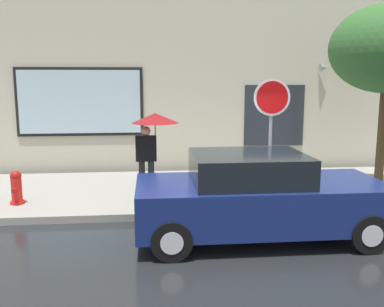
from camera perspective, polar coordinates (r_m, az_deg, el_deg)
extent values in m
plane|color=black|center=(7.77, 6.25, -10.95)|extent=(60.00, 60.00, 0.00)
cube|color=gray|center=(10.56, 2.93, -4.86)|extent=(20.00, 4.00, 0.15)
cube|color=beige|center=(12.72, 1.36, 13.18)|extent=(20.00, 0.40, 7.00)
cube|color=black|center=(12.54, -14.71, 6.68)|extent=(3.53, 0.06, 1.93)
cube|color=silver|center=(12.51, -14.73, 6.67)|extent=(3.37, 0.03, 1.77)
cube|color=#262B33|center=(12.96, 10.90, 4.98)|extent=(1.80, 0.04, 1.80)
cone|color=#99999E|center=(13.27, 17.18, 10.89)|extent=(0.22, 0.24, 0.24)
cube|color=navy|center=(7.57, 9.01, -6.50)|extent=(4.26, 1.80, 0.75)
cube|color=black|center=(7.37, 7.53, -1.91)|extent=(1.92, 1.58, 0.49)
cylinder|color=black|center=(8.91, 17.53, -6.46)|extent=(0.64, 0.22, 0.64)
cylinder|color=silver|center=(8.91, 17.53, -6.46)|extent=(0.35, 0.24, 0.35)
cylinder|color=black|center=(7.49, 22.53, -9.84)|extent=(0.64, 0.22, 0.64)
cylinder|color=silver|center=(7.49, 22.53, -9.84)|extent=(0.35, 0.24, 0.35)
cylinder|color=black|center=(8.22, -3.33, -7.37)|extent=(0.64, 0.22, 0.64)
cylinder|color=silver|center=(8.22, -3.33, -7.37)|extent=(0.35, 0.24, 0.35)
cylinder|color=black|center=(6.66, -2.75, -11.55)|extent=(0.64, 0.22, 0.64)
cylinder|color=silver|center=(6.66, -2.75, -11.55)|extent=(0.35, 0.24, 0.35)
cylinder|color=red|center=(9.78, -22.35, -4.51)|extent=(0.22, 0.22, 0.60)
sphere|color=#AD1814|center=(9.72, -22.47, -2.78)|extent=(0.23, 0.23, 0.23)
cylinder|color=#AD1814|center=(9.63, -22.63, -4.57)|extent=(0.09, 0.12, 0.09)
cylinder|color=#AD1814|center=(9.92, -22.10, -4.12)|extent=(0.09, 0.12, 0.09)
cylinder|color=red|center=(9.85, -22.25, -6.05)|extent=(0.30, 0.30, 0.06)
cylinder|color=black|center=(9.75, -6.69, -3.29)|extent=(0.14, 0.14, 0.80)
cylinder|color=black|center=(9.75, -5.45, -3.27)|extent=(0.14, 0.14, 0.80)
cube|color=black|center=(9.62, -6.14, 0.68)|extent=(0.47, 0.22, 0.57)
sphere|color=tan|center=(9.56, -6.18, 2.99)|extent=(0.22, 0.22, 0.22)
cylinder|color=#4C4C51|center=(9.58, -4.92, 2.18)|extent=(0.02, 0.02, 0.90)
cone|color=maroon|center=(9.53, -4.95, 4.73)|extent=(1.05, 1.05, 0.22)
cylinder|color=#4C3823|center=(10.89, 23.96, 2.00)|extent=(0.20, 0.20, 2.56)
cylinder|color=gray|center=(9.05, 10.37, 1.39)|extent=(0.07, 0.07, 2.59)
cylinder|color=white|center=(8.93, 10.63, 7.38)|extent=(0.76, 0.02, 0.76)
cylinder|color=red|center=(8.91, 10.66, 7.37)|extent=(0.66, 0.02, 0.66)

